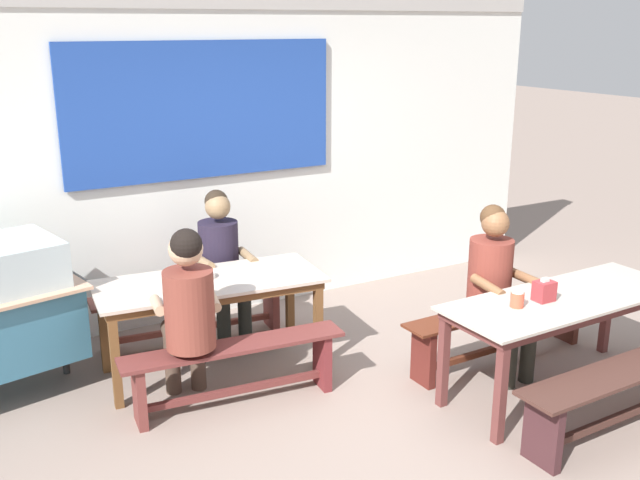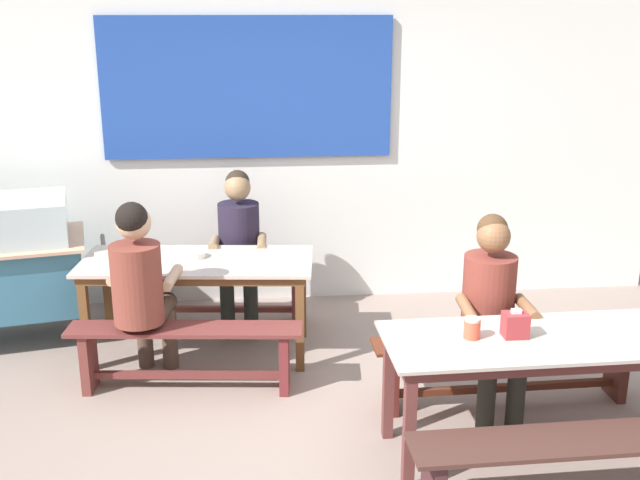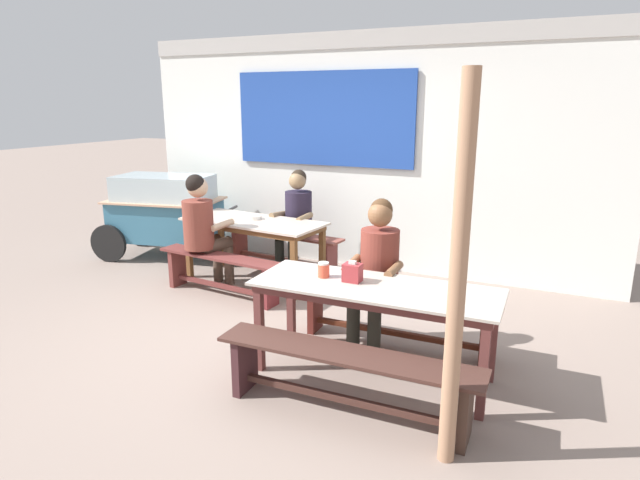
{
  "view_description": "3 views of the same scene",
  "coord_description": "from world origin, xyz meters",
  "px_view_note": "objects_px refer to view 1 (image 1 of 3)",
  "views": [
    {
      "loc": [
        -2.66,
        -3.49,
        2.53
      ],
      "look_at": [
        -0.17,
        0.94,
        1.01
      ],
      "focal_mm": 40.76,
      "sensor_mm": 36.0,
      "label": 1
    },
    {
      "loc": [
        -0.5,
        -3.99,
        2.46
      ],
      "look_at": [
        -0.06,
        0.89,
        0.97
      ],
      "focal_mm": 43.0,
      "sensor_mm": 36.0,
      "label": 2
    },
    {
      "loc": [
        2.33,
        -3.8,
        2.04
      ],
      "look_at": [
        0.2,
        0.72,
        0.75
      ],
      "focal_mm": 30.08,
      "sensor_mm": 36.0,
      "label": 3
    }
  ],
  "objects_px": {
    "bench_far_front": "(235,365)",
    "dining_table_near": "(564,306)",
    "person_center_facing": "(221,257)",
    "person_right_near_table": "(496,280)",
    "bench_near_back": "(500,326)",
    "person_left_back_turned": "(188,307)",
    "bench_far_back": "(192,306)",
    "condiment_jar": "(517,299)",
    "tissue_box": "(544,291)",
    "soup_bowl": "(204,275)",
    "bench_near_front": "(631,387)",
    "dining_table_far": "(210,289)"
  },
  "relations": [
    {
      "from": "person_center_facing",
      "to": "condiment_jar",
      "type": "xyz_separation_m",
      "value": [
        1.29,
        -2.0,
        0.07
      ]
    },
    {
      "from": "bench_far_front",
      "to": "soup_bowl",
      "type": "bearing_deg",
      "value": 86.52
    },
    {
      "from": "soup_bowl",
      "to": "condiment_jar",
      "type": "bearing_deg",
      "value": -44.27
    },
    {
      "from": "dining_table_near",
      "to": "tissue_box",
      "type": "xyz_separation_m",
      "value": [
        -0.19,
        0.02,
        0.14
      ]
    },
    {
      "from": "soup_bowl",
      "to": "bench_near_back",
      "type": "bearing_deg",
      "value": -26.47
    },
    {
      "from": "tissue_box",
      "to": "soup_bowl",
      "type": "xyz_separation_m",
      "value": [
        -1.84,
        1.57,
        -0.05
      ]
    },
    {
      "from": "bench_far_front",
      "to": "person_center_facing",
      "type": "bearing_deg",
      "value": 71.84
    },
    {
      "from": "person_right_near_table",
      "to": "person_left_back_turned",
      "type": "xyz_separation_m",
      "value": [
        -2.18,
        0.54,
        0.03
      ]
    },
    {
      "from": "dining_table_near",
      "to": "bench_near_back",
      "type": "xyz_separation_m",
      "value": [
        -0.01,
        0.58,
        -0.36
      ]
    },
    {
      "from": "bench_near_front",
      "to": "tissue_box",
      "type": "bearing_deg",
      "value": 108.61
    },
    {
      "from": "bench_far_front",
      "to": "bench_near_back",
      "type": "bearing_deg",
      "value": -10.2
    },
    {
      "from": "bench_far_front",
      "to": "tissue_box",
      "type": "relative_size",
      "value": 9.66
    },
    {
      "from": "person_left_back_turned",
      "to": "soup_bowl",
      "type": "distance_m",
      "value": 0.63
    },
    {
      "from": "person_center_facing",
      "to": "dining_table_far",
      "type": "bearing_deg",
      "value": -120.91
    },
    {
      "from": "bench_near_back",
      "to": "person_center_facing",
      "type": "relative_size",
      "value": 1.39
    },
    {
      "from": "bench_far_back",
      "to": "person_left_back_turned",
      "type": "height_order",
      "value": "person_left_back_turned"
    },
    {
      "from": "bench_near_back",
      "to": "tissue_box",
      "type": "distance_m",
      "value": 0.77
    },
    {
      "from": "dining_table_far",
      "to": "person_left_back_turned",
      "type": "xyz_separation_m",
      "value": [
        -0.34,
        -0.49,
        0.1
      ]
    },
    {
      "from": "dining_table_near",
      "to": "person_right_near_table",
      "type": "relative_size",
      "value": 1.45
    },
    {
      "from": "bench_near_front",
      "to": "person_center_facing",
      "type": "xyz_separation_m",
      "value": [
        -1.73,
        2.6,
        0.41
      ]
    },
    {
      "from": "dining_table_near",
      "to": "person_center_facing",
      "type": "relative_size",
      "value": 1.47
    },
    {
      "from": "bench_near_front",
      "to": "soup_bowl",
      "type": "height_order",
      "value": "soup_bowl"
    },
    {
      "from": "bench_far_back",
      "to": "bench_near_front",
      "type": "height_order",
      "value": "same"
    },
    {
      "from": "soup_bowl",
      "to": "dining_table_far",
      "type": "bearing_deg",
      "value": -72.42
    },
    {
      "from": "bench_far_back",
      "to": "condiment_jar",
      "type": "distance_m",
      "value": 2.63
    },
    {
      "from": "person_right_near_table",
      "to": "soup_bowl",
      "type": "bearing_deg",
      "value": 149.97
    },
    {
      "from": "dining_table_near",
      "to": "person_center_facing",
      "type": "height_order",
      "value": "person_center_facing"
    },
    {
      "from": "bench_near_back",
      "to": "person_right_near_table",
      "type": "xyz_separation_m",
      "value": [
        -0.15,
        -0.07,
        0.43
      ]
    },
    {
      "from": "bench_near_back",
      "to": "person_right_near_table",
      "type": "relative_size",
      "value": 1.37
    },
    {
      "from": "soup_bowl",
      "to": "person_center_facing",
      "type": "bearing_deg",
      "value": 54.38
    },
    {
      "from": "bench_far_front",
      "to": "person_center_facing",
      "type": "distance_m",
      "value": 1.2
    },
    {
      "from": "bench_far_front",
      "to": "bench_near_back",
      "type": "xyz_separation_m",
      "value": [
        2.06,
        -0.37,
        -0.01
      ]
    },
    {
      "from": "bench_near_front",
      "to": "person_right_near_table",
      "type": "xyz_separation_m",
      "value": [
        -0.18,
        1.09,
        0.42
      ]
    },
    {
      "from": "bench_near_back",
      "to": "tissue_box",
      "type": "relative_size",
      "value": 10.8
    },
    {
      "from": "bench_near_front",
      "to": "person_left_back_turned",
      "type": "xyz_separation_m",
      "value": [
        -2.36,
        1.62,
        0.44
      ]
    },
    {
      "from": "person_left_back_turned",
      "to": "person_center_facing",
      "type": "bearing_deg",
      "value": 57.25
    },
    {
      "from": "bench_far_back",
      "to": "person_right_near_table",
      "type": "height_order",
      "value": "person_right_near_table"
    },
    {
      "from": "dining_table_far",
      "to": "bench_far_back",
      "type": "relative_size",
      "value": 1.05
    },
    {
      "from": "bench_far_front",
      "to": "dining_table_near",
      "type": "bearing_deg",
      "value": -24.68
    },
    {
      "from": "person_center_facing",
      "to": "person_right_near_table",
      "type": "xyz_separation_m",
      "value": [
        1.55,
        -1.52,
        0.0
      ]
    },
    {
      "from": "bench_near_front",
      "to": "soup_bowl",
      "type": "relative_size",
      "value": 11.1
    },
    {
      "from": "dining_table_near",
      "to": "bench_near_front",
      "type": "bearing_deg",
      "value": -88.67
    },
    {
      "from": "bench_far_front",
      "to": "tissue_box",
      "type": "height_order",
      "value": "tissue_box"
    },
    {
      "from": "bench_near_back",
      "to": "person_left_back_turned",
      "type": "bearing_deg",
      "value": 168.81
    },
    {
      "from": "person_center_facing",
      "to": "soup_bowl",
      "type": "bearing_deg",
      "value": -125.62
    },
    {
      "from": "tissue_box",
      "to": "condiment_jar",
      "type": "height_order",
      "value": "tissue_box"
    },
    {
      "from": "dining_table_near",
      "to": "tissue_box",
      "type": "distance_m",
      "value": 0.24
    },
    {
      "from": "bench_near_front",
      "to": "tissue_box",
      "type": "relative_size",
      "value": 11.2
    },
    {
      "from": "dining_table_near",
      "to": "bench_far_back",
      "type": "bearing_deg",
      "value": 132.88
    },
    {
      "from": "person_center_facing",
      "to": "condiment_jar",
      "type": "distance_m",
      "value": 2.38
    }
  ]
}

